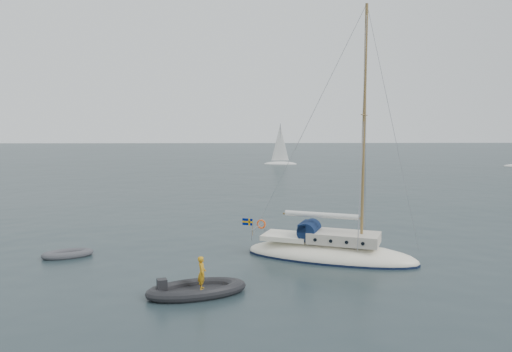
{
  "coord_description": "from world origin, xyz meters",
  "views": [
    {
      "loc": [
        -1.88,
        -26.49,
        7.05
      ],
      "look_at": [
        -1.2,
        0.0,
        4.23
      ],
      "focal_mm": 35.0,
      "sensor_mm": 36.0,
      "label": 1
    }
  ],
  "objects": [
    {
      "name": "ground",
      "position": [
        0.0,
        0.0,
        0.0
      ],
      "size": [
        300.0,
        300.0,
        0.0
      ],
      "primitive_type": "plane",
      "color": "black",
      "rests_on": "ground"
    },
    {
      "name": "sailboat",
      "position": [
        2.65,
        -1.19,
        1.01
      ],
      "size": [
        9.42,
        2.82,
        13.41
      ],
      "rotation": [
        0.0,
        0.0,
        -0.37
      ],
      "color": "white",
      "rests_on": "ground"
    },
    {
      "name": "dinghy",
      "position": [
        -11.18,
        -0.5,
        0.17
      ],
      "size": [
        2.63,
        1.19,
        0.38
      ],
      "rotation": [
        0.0,
        0.0,
        0.41
      ],
      "color": "#47474C",
      "rests_on": "ground"
    },
    {
      "name": "rib",
      "position": [
        -3.83,
        -6.52,
        0.25
      ],
      "size": [
        4.23,
        1.92,
        1.62
      ],
      "rotation": [
        0.0,
        0.0,
        0.33
      ],
      "color": "black",
      "rests_on": "ground"
    },
    {
      "name": "distant_yacht_c",
      "position": [
        4.42,
        58.29,
        3.16
      ],
      "size": [
        5.58,
        2.98,
        7.4
      ],
      "rotation": [
        0.0,
        0.0,
        -0.05
      ],
      "color": "silver",
      "rests_on": "ground"
    }
  ]
}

